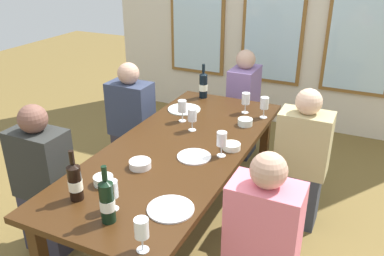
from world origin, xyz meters
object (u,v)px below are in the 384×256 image
wine_bottle_1 (107,201)px  wine_glass_2 (264,104)px  wine_bottle_0 (75,181)px  wine_glass_1 (142,230)px  wine_glass_5 (246,99)px  tasting_bowl_2 (103,180)px  white_plate_0 (171,209)px  dining_table (178,156)px  tasting_bowl_3 (232,146)px  wine_glass_0 (222,140)px  seated_person_0 (44,184)px  seated_person_3 (301,162)px  seated_person_1 (262,249)px  wine_bottle_2 (203,85)px  seated_person_4 (243,107)px  white_plate_2 (184,109)px  white_plate_1 (194,157)px  tasting_bowl_0 (245,122)px  wine_glass_6 (112,190)px  wine_glass_4 (192,116)px  wine_glass_3 (182,107)px  seated_person_2 (132,125)px  tasting_bowl_1 (140,164)px

wine_bottle_1 → wine_glass_2: size_ratio=1.84×
wine_bottle_0 → wine_glass_1: 0.58m
wine_glass_5 → tasting_bowl_2: bearing=-105.7°
white_plate_0 → wine_bottle_0: 0.54m
wine_bottle_0 → dining_table: bearing=74.7°
wine_glass_2 → white_plate_0: bearing=-93.7°
wine_bottle_1 → tasting_bowl_3: size_ratio=2.56×
wine_glass_0 → tasting_bowl_2: bearing=-128.5°
seated_person_0 → seated_person_3: same height
wine_glass_1 → seated_person_3: (0.44, 1.54, -0.33)m
wine_glass_0 → seated_person_1: bearing=-49.4°
wine_bottle_0 → wine_bottle_2: bearing=90.9°
seated_person_4 → wine_glass_5: bearing=-70.9°
wine_glass_5 → wine_glass_1: bearing=-86.6°
wine_glass_1 → seated_person_0: size_ratio=0.16×
wine_bottle_2 → seated_person_1: seated_person_1 is taller
white_plate_2 → seated_person_1: (1.03, -1.15, -0.22)m
white_plate_1 → tasting_bowl_0: 0.66m
white_plate_0 → tasting_bowl_3: 0.80m
wine_bottle_2 → wine_glass_2: 0.68m
wine_glass_6 → wine_glass_4: bearing=92.5°
dining_table → wine_glass_2: size_ratio=12.59×
white_plate_1 → seated_person_1: bearing=-35.2°
wine_bottle_0 → seated_person_1: (0.99, 0.29, -0.33)m
wine_glass_4 → seated_person_4: 1.20m
white_plate_2 → dining_table: bearing=-67.4°
wine_bottle_0 → wine_glass_0: size_ratio=1.72×
white_plate_2 → tasting_bowl_3: (0.62, -0.51, 0.02)m
wine_bottle_1 → wine_glass_1: size_ratio=1.84×
wine_glass_3 → tasting_bowl_3: bearing=-29.1°
wine_glass_3 → white_plate_0: bearing=-66.6°
wine_glass_6 → seated_person_0: size_ratio=0.16×
seated_person_2 → white_plate_0: bearing=-49.4°
wine_glass_1 → seated_person_4: (-0.33, 2.45, -0.33)m
dining_table → white_plate_0: white_plate_0 is taller
wine_glass_1 → seated_person_1: size_ratio=0.16×
seated_person_4 → tasting_bowl_1: bearing=-92.8°
wine_bottle_2 → seated_person_0: (-0.52, -1.52, -0.33)m
wine_bottle_1 → seated_person_0: size_ratio=0.29×
wine_glass_0 → wine_glass_4: 0.45m
seated_person_0 → wine_glass_4: bearing=47.9°
seated_person_0 → seated_person_4: 2.11m
wine_glass_0 → wine_glass_4: bearing=140.6°
dining_table → wine_glass_1: (0.33, -1.00, 0.19)m
dining_table → tasting_bowl_1: size_ratio=15.67×
tasting_bowl_1 → tasting_bowl_2: tasting_bowl_2 is taller
white_plate_0 → wine_bottle_0: bearing=-165.8°
wine_bottle_0 → wine_bottle_1: size_ratio=0.94×
tasting_bowl_3 → seated_person_2: 1.22m
white_plate_0 → wine_glass_1: size_ratio=1.46×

